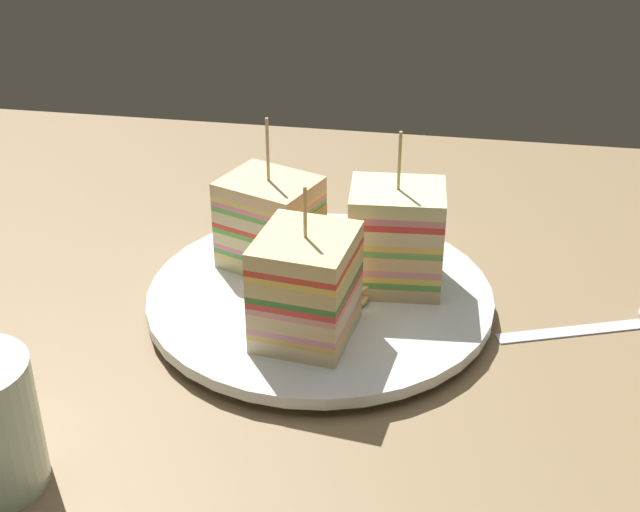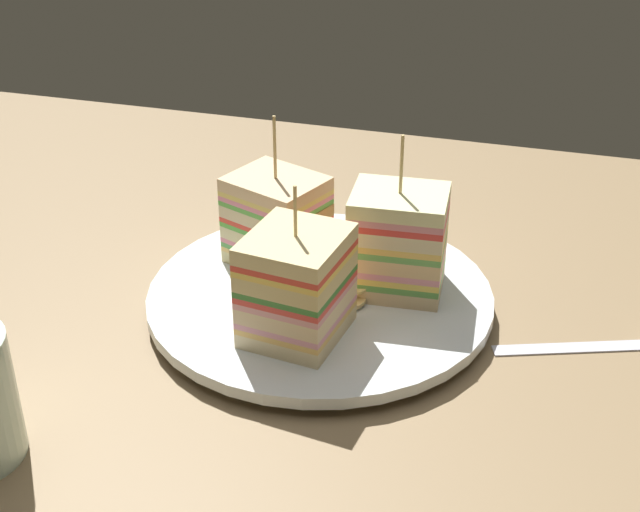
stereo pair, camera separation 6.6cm
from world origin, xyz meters
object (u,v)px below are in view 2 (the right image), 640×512
at_px(plate, 320,298).
at_px(sandwich_wedge_0, 397,242).
at_px(sandwich_wedge_2, 294,285).
at_px(sandwich_wedge_1, 277,220).
at_px(chip_pile, 337,283).

xyz_separation_m(plate, sandwich_wedge_0, (-0.05, -0.02, 0.05)).
bearing_deg(plate, sandwich_wedge_2, 87.99).
height_order(sandwich_wedge_0, sandwich_wedge_1, sandwich_wedge_0).
distance_m(sandwich_wedge_0, sandwich_wedge_2, 0.09).
bearing_deg(sandwich_wedge_1, sandwich_wedge_2, -43.68).
height_order(plate, sandwich_wedge_0, sandwich_wedge_0).
distance_m(plate, sandwich_wedge_0, 0.07).
bearing_deg(plate, sandwich_wedge_1, -38.01).
bearing_deg(sandwich_wedge_2, sandwich_wedge_0, -27.93).
distance_m(plate, sandwich_wedge_1, 0.07).
xyz_separation_m(sandwich_wedge_0, sandwich_wedge_2, (0.05, 0.08, -0.00)).
bearing_deg(chip_pile, sandwich_wedge_1, -31.75).
xyz_separation_m(sandwich_wedge_0, sandwich_wedge_1, (0.10, -0.01, -0.00)).
height_order(sandwich_wedge_0, sandwich_wedge_2, sandwich_wedge_0).
relative_size(plate, sandwich_wedge_2, 2.30).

